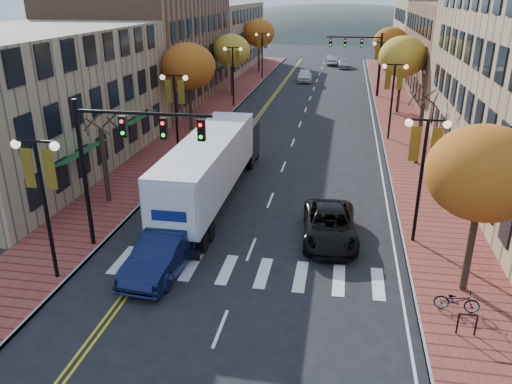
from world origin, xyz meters
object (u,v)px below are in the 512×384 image
at_px(semi_truck, 214,161).
at_px(bicycle, 457,301).
at_px(black_suv, 330,225).
at_px(navy_sedan, 163,252).

xyz_separation_m(semi_truck, bicycle, (11.62, -9.30, -1.72)).
height_order(semi_truck, black_suv, semi_truck).
height_order(black_suv, bicycle, black_suv).
height_order(navy_sedan, black_suv, navy_sedan).
distance_m(semi_truck, bicycle, 14.98).
distance_m(navy_sedan, bicycle, 11.85).
height_order(navy_sedan, bicycle, navy_sedan).
bearing_deg(black_suv, semi_truck, 144.43).
bearing_deg(bicycle, black_suv, 47.67).
bearing_deg(navy_sedan, semi_truck, 93.45).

